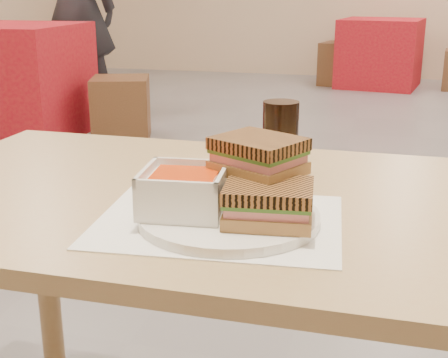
% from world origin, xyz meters
% --- Properties ---
extents(main_table, '(1.20, 0.71, 0.75)m').
position_xyz_m(main_table, '(-0.02, -1.87, 0.64)').
color(main_table, '#9F8659').
rests_on(main_table, ground).
extents(tray_liner, '(0.39, 0.31, 0.00)m').
position_xyz_m(tray_liner, '(0.00, -1.99, 0.75)').
color(tray_liner, white).
rests_on(tray_liner, main_table).
extents(plate, '(0.27, 0.27, 0.01)m').
position_xyz_m(plate, '(0.02, -2.00, 0.76)').
color(plate, white).
rests_on(plate, tray_liner).
extents(soup_bowl, '(0.13, 0.13, 0.07)m').
position_xyz_m(soup_bowl, '(-0.05, -2.01, 0.80)').
color(soup_bowl, white).
rests_on(soup_bowl, plate).
extents(panini_lower, '(0.13, 0.12, 0.06)m').
position_xyz_m(panini_lower, '(0.08, -2.02, 0.80)').
color(panini_lower, '#9C7B48').
rests_on(panini_lower, plate).
extents(panini_upper, '(0.16, 0.15, 0.06)m').
position_xyz_m(panini_upper, '(0.05, -1.95, 0.84)').
color(panini_upper, '#9C7B48').
rests_on(panini_upper, panini_lower).
extents(cola_glass, '(0.07, 0.07, 0.14)m').
position_xyz_m(cola_glass, '(0.05, -1.74, 0.82)').
color(cola_glass, black).
rests_on(cola_glass, main_table).
extents(bg_table_0, '(0.97, 0.97, 0.82)m').
position_xyz_m(bg_table_0, '(-2.42, 1.16, 0.41)').
color(bg_table_0, '#B02125').
rests_on(bg_table_0, ground).
extents(bg_table_2, '(0.95, 0.95, 0.73)m').
position_xyz_m(bg_table_2, '(0.14, 4.31, 0.37)').
color(bg_table_2, '#B02125').
rests_on(bg_table_2, ground).
extents(bg_chair_0r, '(0.51, 0.51, 0.45)m').
position_xyz_m(bg_chair_0r, '(-1.63, 1.30, 0.23)').
color(bg_chair_0r, brown).
rests_on(bg_chair_0r, ground).
extents(bg_chair_2l, '(0.51, 0.51, 0.47)m').
position_xyz_m(bg_chair_2l, '(-0.27, 4.30, 0.24)').
color(bg_chair_2l, brown).
rests_on(bg_chair_2l, ground).
extents(patron_a, '(0.69, 0.46, 1.85)m').
position_xyz_m(patron_a, '(-2.24, 1.87, 0.92)').
color(patron_a, black).
rests_on(patron_a, ground).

